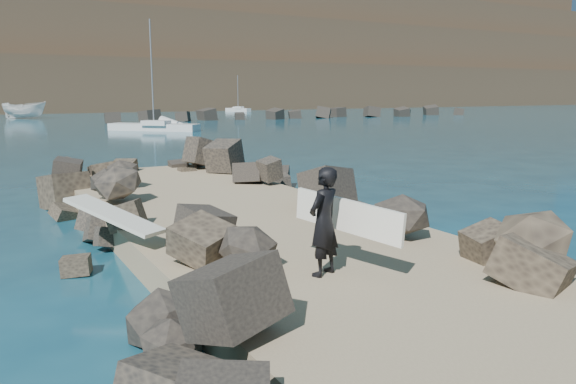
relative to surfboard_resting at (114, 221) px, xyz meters
name	(u,v)px	position (x,y,z in m)	size (l,w,h in m)	color
ground	(266,251)	(3.26, -0.12, -1.04)	(800.00, 800.00, 0.00)	#0F384C
jetty	(313,261)	(3.26, -2.12, -0.74)	(6.00, 26.00, 0.60)	#8C7759
riprap_left	(157,267)	(0.36, -1.62, -0.54)	(2.60, 22.00, 1.00)	black
riprap_right	(411,228)	(6.16, -1.62, -0.54)	(2.60, 22.00, 1.00)	black
breakwater_secondary	(311,114)	(38.26, 54.88, -0.44)	(52.00, 4.00, 1.20)	black
headland	(30,46)	(13.26, 159.88, 14.96)	(360.00, 140.00, 32.00)	#2D4919
surfboard_resting	(114,221)	(0.00, 0.00, 0.00)	(0.57, 2.26, 0.08)	silver
boat_imported	(24,110)	(4.06, 73.25, 0.11)	(2.24, 5.96, 2.30)	silver
surfer_with_board	(327,221)	(2.57, -3.65, 0.45)	(1.18, 2.10, 1.75)	black
sailboat_f	(238,110)	(40.48, 83.93, -0.69)	(3.09, 5.48, 6.71)	silver
sailboat_c	(154,127)	(12.43, 40.59, -0.69)	(7.44, 7.31, 10.15)	silver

